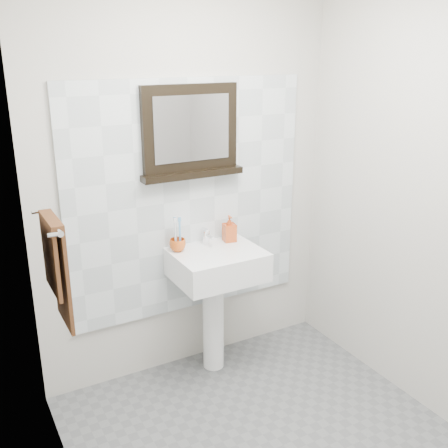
{
  "coord_description": "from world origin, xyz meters",
  "views": [
    {
      "loc": [
        -1.36,
        -1.82,
        2.06
      ],
      "look_at": [
        -0.04,
        0.55,
        1.15
      ],
      "focal_mm": 42.0,
      "sensor_mm": 36.0,
      "label": 1
    }
  ],
  "objects_px": {
    "pedestal_sink": "(216,277)",
    "soap_dispenser": "(229,228)",
    "hand_towel": "(57,263)",
    "toothbrush_cup": "(178,245)",
    "framed_mirror": "(190,134)"
  },
  "relations": [
    {
      "from": "soap_dispenser",
      "to": "framed_mirror",
      "type": "relative_size",
      "value": 0.26
    },
    {
      "from": "pedestal_sink",
      "to": "framed_mirror",
      "type": "height_order",
      "value": "framed_mirror"
    },
    {
      "from": "toothbrush_cup",
      "to": "soap_dispenser",
      "type": "distance_m",
      "value": 0.37
    },
    {
      "from": "pedestal_sink",
      "to": "framed_mirror",
      "type": "bearing_deg",
      "value": 111.76
    },
    {
      "from": "pedestal_sink",
      "to": "soap_dispenser",
      "type": "distance_m",
      "value": 0.33
    },
    {
      "from": "soap_dispenser",
      "to": "framed_mirror",
      "type": "bearing_deg",
      "value": 170.47
    },
    {
      "from": "pedestal_sink",
      "to": "toothbrush_cup",
      "type": "relative_size",
      "value": 9.49
    },
    {
      "from": "toothbrush_cup",
      "to": "framed_mirror",
      "type": "bearing_deg",
      "value": 28.83
    },
    {
      "from": "soap_dispenser",
      "to": "hand_towel",
      "type": "xyz_separation_m",
      "value": [
        -1.18,
        -0.41,
        0.14
      ]
    },
    {
      "from": "framed_mirror",
      "to": "toothbrush_cup",
      "type": "bearing_deg",
      "value": -151.17
    },
    {
      "from": "soap_dispenser",
      "to": "framed_mirror",
      "type": "xyz_separation_m",
      "value": [
        -0.23,
        0.08,
        0.62
      ]
    },
    {
      "from": "toothbrush_cup",
      "to": "soap_dispenser",
      "type": "bearing_deg",
      "value": -0.07
    },
    {
      "from": "framed_mirror",
      "to": "hand_towel",
      "type": "xyz_separation_m",
      "value": [
        -0.95,
        -0.49,
        -0.48
      ]
    },
    {
      "from": "pedestal_sink",
      "to": "toothbrush_cup",
      "type": "bearing_deg",
      "value": 152.83
    },
    {
      "from": "soap_dispenser",
      "to": "pedestal_sink",
      "type": "bearing_deg",
      "value": -136.18
    }
  ]
}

